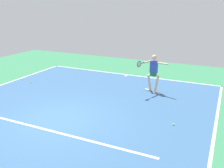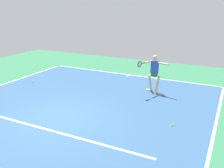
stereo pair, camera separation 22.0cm
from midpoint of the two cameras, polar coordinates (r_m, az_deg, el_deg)
name	(u,v)px [view 1 (the left image)]	position (r m, az deg, el deg)	size (l,w,h in m)	color
ground_plane	(59,120)	(9.51, -12.81, -8.00)	(22.46, 22.46, 0.00)	#388456
court_surface	(59,120)	(9.51, -12.81, -7.99)	(10.72, 13.77, 0.00)	#38608E
court_line_baseline_near	(127,75)	(15.11, 3.13, 2.15)	(10.72, 0.10, 0.01)	white
court_line_sideline_left	(211,155)	(7.80, 21.10, -14.94)	(0.10, 13.77, 0.01)	white
court_line_service	(44,129)	(8.96, -16.04, -9.95)	(8.04, 0.10, 0.01)	white
court_line_centre_mark	(126,76)	(14.93, 2.84, 1.96)	(0.10, 0.30, 0.01)	white
tennis_player	(153,71)	(11.90, 8.95, 3.02)	(1.23, 1.22, 1.86)	beige
tennis_ball_centre_court	(31,82)	(14.20, -18.57, 0.33)	(0.07, 0.07, 0.07)	#CCE033
tennis_ball_far_corner	(173,124)	(9.10, 13.25, -9.04)	(0.07, 0.07, 0.07)	#C6E53D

